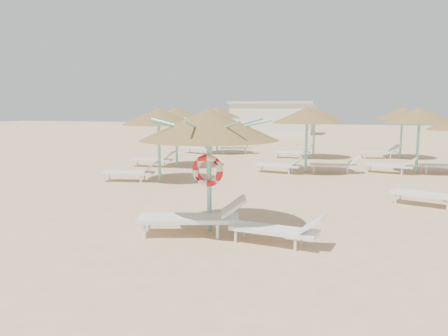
% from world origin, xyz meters
% --- Properties ---
extents(ground, '(120.00, 120.00, 0.00)m').
position_xyz_m(ground, '(0.00, 0.00, 0.00)').
color(ground, '#D3AD80').
rests_on(ground, ground).
extents(main_palapa, '(3.02, 3.02, 2.71)m').
position_xyz_m(main_palapa, '(-0.43, 0.16, 2.35)').
color(main_palapa, '#78D0C3').
rests_on(main_palapa, ground).
extents(lounger_main_a, '(2.41, 1.36, 0.84)m').
position_xyz_m(lounger_main_a, '(-0.59, -0.25, 0.40)').
color(lounger_main_a, white).
rests_on(lounger_main_a, ground).
extents(lounger_main_b, '(1.94, 0.79, 0.68)m').
position_xyz_m(lounger_main_b, '(1.26, -0.40, 0.33)').
color(lounger_main_b, white).
rests_on(lounger_main_b, ground).
extents(palapa_field, '(15.37, 14.12, 2.72)m').
position_xyz_m(palapa_field, '(-0.05, 11.15, 2.31)').
color(palapa_field, '#78D0C3').
rests_on(palapa_field, ground).
extents(service_hut, '(8.40, 4.40, 3.25)m').
position_xyz_m(service_hut, '(-6.00, 35.00, 1.64)').
color(service_hut, silver).
rests_on(service_hut, ground).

